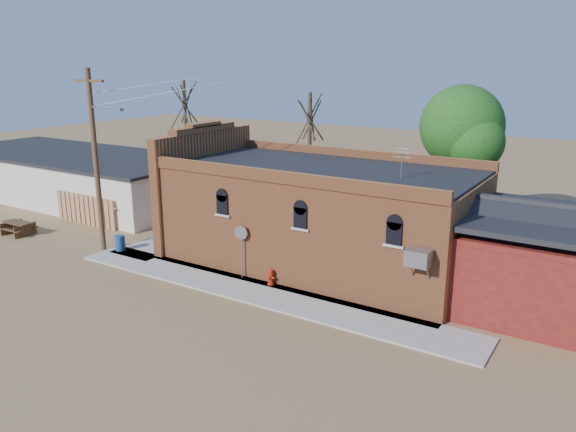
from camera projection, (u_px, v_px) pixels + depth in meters
The scene contains 15 objects.
ground at pixel (214, 292), 23.33m from camera, with size 120.00×120.00×0.00m, color olive.
sidewalk_south at pixel (256, 292), 23.28m from camera, with size 19.00×2.20×0.08m, color #9E9991.
sidewalk_west at pixel (195, 232), 31.46m from camera, with size 2.60×10.00×0.08m, color #9E9991.
brick_bar at pixel (314, 214), 26.34m from camera, with size 16.40×7.97×6.30m.
red_shed at pixel (540, 252), 21.29m from camera, with size 5.40×6.40×4.30m.
storage_building at pixel (76, 175), 39.22m from camera, with size 20.40×8.40×3.17m.
wood_fence at pixel (85, 210), 32.79m from camera, with size 5.20×0.10×1.80m, color #A76A4B, non-canonical shape.
utility_pole at pixel (96, 157), 27.24m from camera, with size 3.12×0.26×9.00m.
tree_bare_near at pixel (310, 118), 33.89m from camera, with size 2.80×2.80×7.65m.
tree_bare_far at pixel (185, 104), 40.27m from camera, with size 2.80×2.80×8.16m.
tree_leafy at pixel (462, 127), 29.67m from camera, with size 4.40×4.40×8.15m.
fire_hydrant at pixel (271, 277), 23.84m from camera, with size 0.38×0.35×0.70m.
stop_sign at pixel (241, 238), 24.23m from camera, with size 0.65×0.16×2.40m.
trash_barrel at pixel (120, 243), 28.19m from camera, with size 0.50×0.50×0.77m, color navy.
picnic_table at pixel (18, 226), 31.01m from camera, with size 1.79×1.40×0.72m.
Camera 1 is at (14.18, -16.65, 9.25)m, focal length 35.00 mm.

